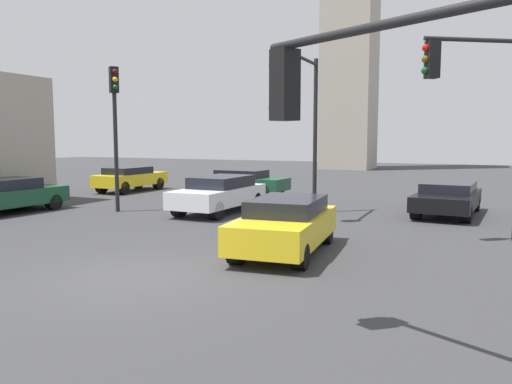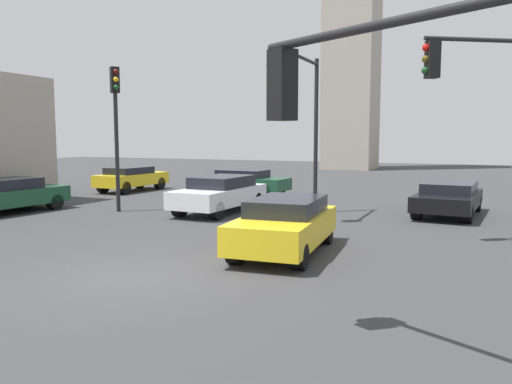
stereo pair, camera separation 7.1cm
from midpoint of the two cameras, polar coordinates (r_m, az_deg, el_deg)
The scene contains 11 objects.
ground_plane at distance 10.99m, azimuth -14.03°, elevation -9.48°, with size 105.96×105.96×0.00m, color #38383A.
traffic_light_0 at distance 6.07m, azimuth 13.99°, elevation 8.85°, with size 3.59×1.83×4.52m.
traffic_light_1 at distance 20.58m, azimuth -15.99°, elevation 8.77°, with size 0.49×0.45×5.72m.
traffic_light_2 at distance 15.21m, azimuth 24.17°, elevation 10.11°, with size 2.63×1.83×5.80m.
traffic_light_4 at distance 18.44m, azimuth 5.46°, elevation 10.25°, with size 0.32×3.31×5.99m.
car_0 at distance 28.54m, azimuth -14.31°, elevation 1.58°, with size 1.90×4.46×1.36m.
car_1 at distance 25.47m, azimuth -1.42°, elevation 1.20°, with size 4.42×1.97×1.33m.
car_2 at distance 20.41m, azimuth 21.05°, elevation -0.56°, with size 2.35×4.82×1.25m.
car_4 at distance 19.74m, azimuth -4.33°, elevation -0.12°, with size 2.01×4.73×1.44m.
car_5 at distance 21.83m, azimuth -26.77°, elevation -0.27°, with size 2.21×4.43×1.37m.
car_6 at distance 12.77m, azimuth 3.26°, elevation -3.69°, with size 2.28×4.50×1.40m.
Camera 1 is at (6.66, -8.22, 2.92)m, focal length 34.84 mm.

